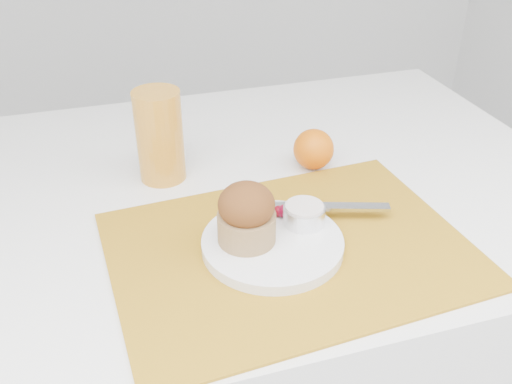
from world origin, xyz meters
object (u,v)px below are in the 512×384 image
object	(u,v)px
muffin	(247,214)
juice_glass	(160,136)
table	(232,341)
plate	(272,244)
orange	(314,149)

from	to	relation	value
muffin	juice_glass	bearing A→B (deg)	108.45
table	plate	xyz separation A→B (m)	(0.02, -0.19, 0.39)
plate	muffin	distance (m)	0.06
plate	orange	size ratio (longest dim) A/B	2.81
plate	juice_glass	distance (m)	0.28
table	orange	xyz separation A→B (m)	(0.16, 0.01, 0.41)
orange	muffin	bearing A→B (deg)	-132.03
plate	orange	distance (m)	0.25
muffin	plate	bearing A→B (deg)	-14.76
table	muffin	bearing A→B (deg)	-95.58
juice_glass	table	bearing A→B (deg)	-29.38
muffin	orange	bearing A→B (deg)	47.97
plate	muffin	world-z (taller)	muffin
table	muffin	world-z (taller)	muffin
juice_glass	muffin	distance (m)	0.25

